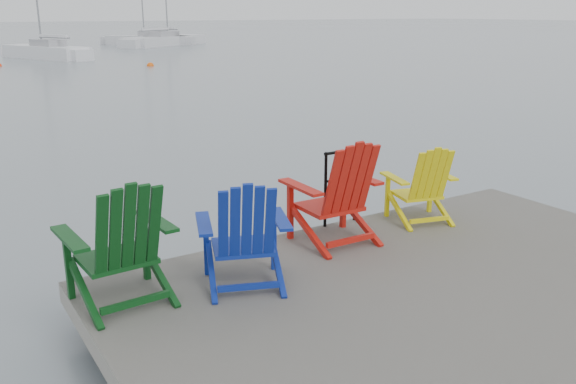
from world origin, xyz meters
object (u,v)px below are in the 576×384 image
chair_red (338,192)px  buoy_c (150,66)px  sailboat_near (46,53)px  chair_yellow (423,184)px  sailboat_far (149,40)px  chair_green (121,242)px  sailboat_mid (165,41)px  handrail (341,180)px  chair_blue (244,233)px

chair_red → buoy_c: chair_red is taller
sailboat_near → chair_yellow: bearing=-116.4°
sailboat_far → buoy_c: sailboat_far is taller
chair_green → chair_yellow: bearing=0.4°
chair_green → buoy_c: (10.48, 28.85, -1.07)m
sailboat_mid → sailboat_far: 2.09m
chair_red → sailboat_far: (16.06, 51.45, -0.73)m
handrail → chair_yellow: bearing=-28.7°
handrail → chair_blue: size_ratio=0.86×
sailboat_mid → sailboat_far: bearing=167.4°
sailboat_near → sailboat_far: 17.92m
chair_red → sailboat_far: size_ratio=0.11×
chair_yellow → chair_green: bearing=-161.8°
sailboat_mid → chair_green: bearing=-57.3°
buoy_c → handrail: bearing=-105.2°
chair_blue → chair_red: 1.45m
chair_yellow → sailboat_mid: sailboat_mid is taller
handrail → chair_red: chair_red is taller
chair_blue → chair_red: size_ratio=0.90×
chair_blue → sailboat_far: bearing=92.1°
sailboat_mid → sailboat_near: bearing=-83.4°
handrail → sailboat_near: size_ratio=0.09×
handrail → buoy_c: handrail is taller
chair_green → sailboat_near: sailboat_near is taller
chair_green → chair_blue: (1.05, -0.25, -0.04)m
chair_blue → chair_yellow: bearing=31.0°
chair_green → chair_blue: chair_green is taller
sailboat_near → chair_red: bearing=-118.3°
chair_yellow → sailboat_near: sailboat_near is taller
handrail → sailboat_near: 37.63m
chair_red → chair_yellow: bearing=2.0°
chair_red → sailboat_near: sailboat_near is taller
chair_green → chair_red: (2.42, 0.20, 0.01)m
handrail → chair_green: (-2.84, -0.70, 0.03)m
chair_yellow → sailboat_far: (14.78, 51.42, -0.62)m
chair_red → buoy_c: bearing=74.9°
chair_red → buoy_c: (8.05, 28.65, -1.08)m
chair_blue → sailboat_mid: size_ratio=0.07×
handrail → chair_green: 2.93m
sailboat_far → buoy_c: 24.17m
sailboat_near → buoy_c: (3.75, -9.28, -0.36)m
chair_blue → sailboat_near: bearing=102.3°
chair_red → sailboat_mid: sailboat_mid is taller
chair_red → sailboat_near: 38.18m
sailboat_mid → buoy_c: 22.68m
sailboat_near → handrail: bearing=-117.8°
chair_blue → sailboat_mid: (18.27, 49.98, -0.67)m
chair_yellow → sailboat_far: size_ratio=0.09×
sailboat_near → buoy_c: bearing=-89.9°
chair_red → sailboat_mid: size_ratio=0.08×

